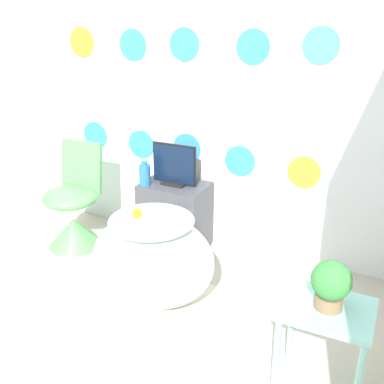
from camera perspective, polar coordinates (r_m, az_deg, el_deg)
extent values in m
cube|color=white|center=(3.42, -0.27, 14.30)|extent=(4.32, 0.04, 2.60)
cylinder|color=#3899E5|center=(3.97, -12.19, 7.05)|extent=(0.23, 0.01, 0.23)
cylinder|color=#3899E5|center=(3.72, -6.47, 6.02)|extent=(0.23, 0.01, 0.23)
cylinder|color=#3899E5|center=(3.52, -0.67, 5.57)|extent=(0.23, 0.01, 0.23)
cylinder|color=#3899E5|center=(3.36, 6.09, 3.92)|extent=(0.23, 0.01, 0.23)
cylinder|color=gold|center=(3.25, 14.03, 2.43)|extent=(0.23, 0.01, 0.23)
cylinder|color=gold|center=(3.88, -13.83, 18.00)|extent=(0.23, 0.01, 0.23)
cylinder|color=#3899E5|center=(3.60, -7.53, 18.03)|extent=(0.23, 0.01, 0.23)
cylinder|color=#3899E5|center=(3.38, -1.00, 18.23)|extent=(0.23, 0.01, 0.23)
cylinder|color=#3899E5|center=(3.19, 7.74, 17.81)|extent=(0.23, 0.01, 0.23)
cylinder|color=#4CBFB2|center=(3.07, 16.06, 17.45)|extent=(0.23, 0.01, 0.23)
cube|color=silver|center=(2.95, -7.51, -14.81)|extent=(1.20, 0.97, 0.01)
ellipsoid|color=white|center=(2.90, -4.99, -8.52)|extent=(0.81, 0.65, 0.59)
cylinder|color=#B2DBEA|center=(2.77, -5.18, -3.67)|extent=(0.53, 0.53, 0.01)
sphere|color=yellow|center=(2.75, -6.97, -2.77)|extent=(0.06, 0.06, 0.06)
sphere|color=yellow|center=(2.74, -7.11, -2.42)|extent=(0.04, 0.04, 0.04)
cone|color=orange|center=(2.72, -7.30, -2.55)|extent=(0.02, 0.02, 0.02)
cone|color=#66C166|center=(3.73, -14.70, -4.90)|extent=(0.42, 0.42, 0.23)
ellipsoid|color=#66C166|center=(3.61, -15.17, -0.59)|extent=(0.44, 0.44, 0.15)
cube|color=#66C166|center=(3.65, -13.84, 3.22)|extent=(0.37, 0.09, 0.40)
cube|color=#4C4C51|center=(3.53, -2.18, -3.03)|extent=(0.50, 0.35, 0.53)
cube|color=white|center=(3.36, -3.55, -2.67)|extent=(0.43, 0.01, 0.15)
cube|color=black|center=(3.42, -2.24, 1.15)|extent=(0.18, 0.12, 0.02)
cube|color=black|center=(3.37, -2.24, 3.61)|extent=(0.36, 0.01, 0.31)
cube|color=#0F1E38|center=(3.37, -2.32, 3.56)|extent=(0.34, 0.01, 0.29)
cylinder|color=#2D72B7|center=(3.40, -6.01, 2.13)|extent=(0.09, 0.09, 0.16)
cylinder|color=#2D72B7|center=(3.37, -6.08, 3.64)|extent=(0.05, 0.05, 0.03)
cube|color=#99E0D8|center=(2.21, 16.81, -14.08)|extent=(0.41, 0.35, 0.02)
cylinder|color=#99E0D8|center=(2.28, 10.58, -20.41)|extent=(0.03, 0.03, 0.49)
cylinder|color=#99E0D8|center=(2.50, 12.52, -16.08)|extent=(0.03, 0.03, 0.49)
cylinder|color=#99E0D8|center=(2.48, 21.09, -17.70)|extent=(0.03, 0.03, 0.49)
cylinder|color=#8C6B4C|center=(2.19, 16.95, -13.10)|extent=(0.13, 0.13, 0.07)
sphere|color=#3D8E42|center=(2.13, 17.29, -10.64)|extent=(0.18, 0.18, 0.18)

